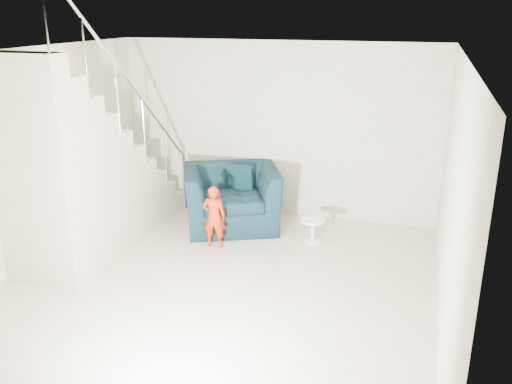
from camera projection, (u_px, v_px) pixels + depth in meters
The scene contains 13 objects.
floor at pixel (213, 291), 6.34m from camera, with size 5.50×5.50×0.00m, color tan.
ceiling at pixel (206, 54), 5.48m from camera, with size 5.50×5.50×0.00m, color silver.
back_wall at pixel (277, 130), 8.39m from camera, with size 5.00×5.00×0.00m, color #A89F88.
front_wall at pixel (46, 306), 3.42m from camera, with size 5.00×5.00×0.00m, color #A89F88.
left_wall at pixel (20, 162), 6.62m from camera, with size 5.50×5.50×0.00m, color #A89F88.
right_wall at pixel (452, 204), 5.20m from camera, with size 5.50×5.50×0.00m, color #A89F88.
armchair at pixel (232, 197), 8.13m from camera, with size 1.37×1.20×0.89m, color black.
toddler at pixel (214, 217), 7.39m from camera, with size 0.32×0.21×0.88m, color #A30507.
side_table at pixel (313, 226), 7.61m from camera, with size 0.34×0.34×0.34m.
staircase at pixel (85, 184), 7.10m from camera, with size 1.02×3.03×3.62m.
cushion at pixel (241, 177), 8.27m from camera, with size 0.39×0.11×0.38m, color black.
throw at pixel (192, 188), 8.17m from camera, with size 0.04×0.43×0.48m, color black.
phone at pixel (219, 196), 7.20m from camera, with size 0.02×0.05×0.10m, color black.
Camera 1 is at (2.17, -5.22, 3.13)m, focal length 38.00 mm.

